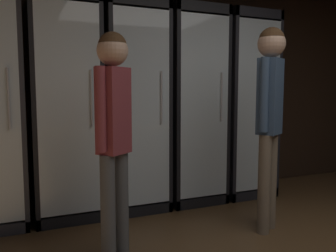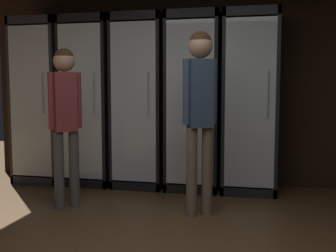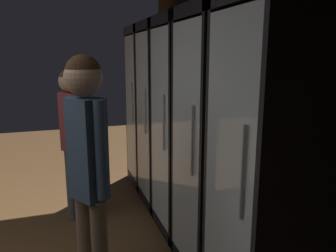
# 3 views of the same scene
# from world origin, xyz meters

# --- Properties ---
(wall_back) EXTENTS (6.00, 0.06, 2.80)m
(wall_back) POSITION_xyz_m (0.00, 3.03, 1.40)
(wall_back) COLOR black
(wall_back) RESTS_ON ground
(cooler_far_left) EXTENTS (0.62, 0.65, 2.09)m
(cooler_far_left) POSITION_xyz_m (-2.17, 2.71, 1.02)
(cooler_far_left) COLOR #2B2B30
(cooler_far_left) RESTS_ON ground
(cooler_left) EXTENTS (0.62, 0.65, 2.09)m
(cooler_left) POSITION_xyz_m (-1.50, 2.71, 1.02)
(cooler_left) COLOR black
(cooler_left) RESTS_ON ground
(cooler_center) EXTENTS (0.62, 0.65, 2.09)m
(cooler_center) POSITION_xyz_m (-0.84, 2.71, 1.02)
(cooler_center) COLOR black
(cooler_center) RESTS_ON ground
(cooler_right) EXTENTS (0.62, 0.65, 2.09)m
(cooler_right) POSITION_xyz_m (-0.17, 2.71, 1.03)
(cooler_right) COLOR black
(cooler_right) RESTS_ON ground
(cooler_far_right) EXTENTS (0.62, 0.65, 2.09)m
(cooler_far_right) POSITION_xyz_m (0.49, 2.71, 1.03)
(cooler_far_right) COLOR black
(cooler_far_right) RESTS_ON ground
(shopper_near) EXTENTS (0.30, 0.25, 1.74)m
(shopper_near) POSITION_xyz_m (0.05, 1.63, 1.11)
(shopper_near) COLOR #72604C
(shopper_near) RESTS_ON ground
(shopper_far) EXTENTS (0.28, 0.25, 1.61)m
(shopper_far) POSITION_xyz_m (-1.31, 1.59, 1.01)
(shopper_far) COLOR #4C4C4C
(shopper_far) RESTS_ON ground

